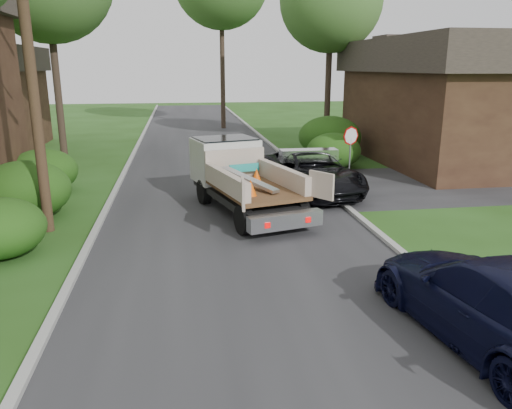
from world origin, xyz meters
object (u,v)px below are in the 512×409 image
object	(u,v)px
stop_sign	(350,144)
flatbed_truck	(237,172)
house_right	(466,99)
black_pickup	(311,172)
navy_suv	(494,301)
utility_pole	(29,50)
tree_right_far	(331,0)

from	to	relation	value
stop_sign	flatbed_truck	bearing A→B (deg)	-155.76
house_right	black_pickup	world-z (taller)	house_right
house_right	black_pickup	xyz separation A→B (m)	(-9.54, -5.53, -2.36)
black_pickup	navy_suv	xyz separation A→B (m)	(0.34, -11.22, -0.01)
house_right	navy_suv	distance (m)	19.26
utility_pole	tree_right_far	size ratio (longest dim) A/B	0.87
navy_suv	black_pickup	bearing A→B (deg)	-94.90
stop_sign	tree_right_far	world-z (taller)	tree_right_far
utility_pole	tree_right_far	distance (m)	20.12
utility_pole	flatbed_truck	world-z (taller)	utility_pole
utility_pole	black_pickup	xyz separation A→B (m)	(8.94, 3.49, -4.38)
black_pickup	navy_suv	world-z (taller)	black_pickup
flatbed_truck	utility_pole	bearing A→B (deg)	-177.42
tree_right_far	black_pickup	distance (m)	14.43
house_right	navy_suv	world-z (taller)	house_right
stop_sign	tree_right_far	xyz separation A→B (m)	(2.30, 11.00, 6.70)
stop_sign	flatbed_truck	world-z (taller)	stop_sign
house_right	tree_right_far	world-z (taller)	tree_right_far
utility_pole	black_pickup	bearing A→B (deg)	21.31
house_right	tree_right_far	xyz separation A→B (m)	(-5.50, 6.00, 5.32)
flatbed_truck	house_right	bearing A→B (deg)	14.68
house_right	flatbed_truck	xyz separation A→B (m)	(-12.63, -7.17, -1.92)
navy_suv	tree_right_far	bearing A→B (deg)	-105.88
tree_right_far	flatbed_truck	bearing A→B (deg)	-118.41
tree_right_far	flatbed_truck	xyz separation A→B (m)	(-7.13, -13.17, -7.24)
flatbed_truck	black_pickup	world-z (taller)	flatbed_truck
black_pickup	navy_suv	distance (m)	11.23
house_right	flatbed_truck	size ratio (longest dim) A/B	2.01
tree_right_far	navy_suv	bearing A→B (deg)	-99.24
flatbed_truck	navy_suv	bearing A→B (deg)	-85.25
stop_sign	house_right	distance (m)	9.37
stop_sign	house_right	bearing A→B (deg)	32.66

